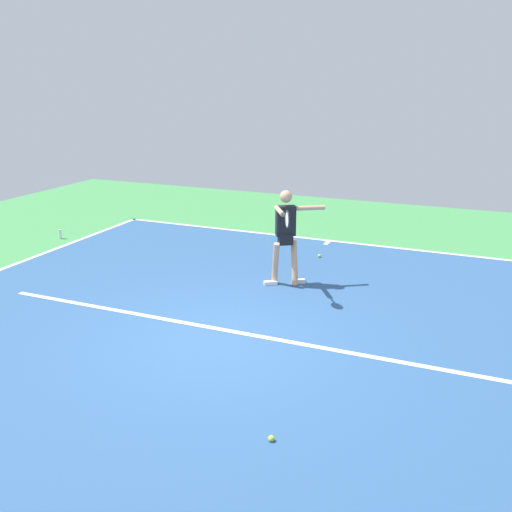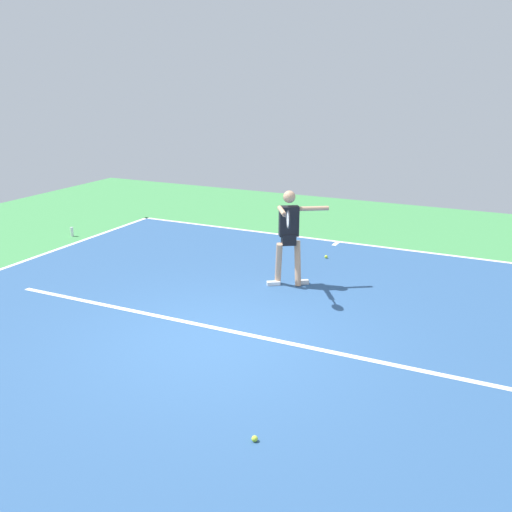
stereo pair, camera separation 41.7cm
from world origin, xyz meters
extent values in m
plane|color=#428E4C|center=(0.00, 0.00, 0.00)|extent=(20.87, 20.87, 0.00)
cube|color=#2D5484|center=(0.00, 0.00, 0.00)|extent=(10.82, 11.49, 0.00)
cube|color=white|center=(0.00, -5.69, 0.00)|extent=(10.82, 0.10, 0.01)
cube|color=white|center=(0.00, -0.34, 0.00)|extent=(8.11, 0.10, 0.01)
cube|color=white|center=(0.00, -5.49, 0.00)|extent=(0.10, 0.30, 0.01)
cylinder|color=tan|center=(-0.20, -2.66, 0.40)|extent=(0.25, 0.30, 0.82)
cube|color=white|center=(-0.27, -2.70, 0.04)|extent=(0.26, 0.21, 0.07)
cylinder|color=tan|center=(0.10, -2.47, 0.40)|extent=(0.25, 0.30, 0.82)
cube|color=white|center=(0.17, -2.42, 0.04)|extent=(0.26, 0.21, 0.07)
cube|color=black|center=(-0.05, -2.56, 0.86)|extent=(0.32, 0.30, 0.20)
cube|color=black|center=(-0.05, -2.56, 1.19)|extent=(0.38, 0.33, 0.53)
sphere|color=tan|center=(-0.05, -2.56, 1.62)|extent=(0.22, 0.22, 0.22)
cylinder|color=tan|center=(-0.42, -2.80, 1.40)|extent=(0.49, 0.35, 0.08)
cylinder|color=tan|center=(-0.05, -2.25, 1.43)|extent=(0.35, 0.49, 0.08)
cylinder|color=black|center=(-0.25, -1.93, 1.43)|extent=(0.14, 0.20, 0.03)
torus|color=black|center=(-0.38, -1.72, 1.43)|extent=(0.18, 0.26, 0.29)
cylinder|color=silver|center=(-0.38, -1.72, 1.43)|extent=(0.14, 0.21, 0.25)
sphere|color=#CCE033|center=(-0.16, -4.38, 0.03)|extent=(0.07, 0.07, 0.07)
sphere|color=#C6E53D|center=(-1.55, 1.93, 0.03)|extent=(0.07, 0.07, 0.07)
cylinder|color=white|center=(5.84, -3.42, 0.11)|extent=(0.07, 0.07, 0.22)
camera|label=1|loc=(-3.39, 6.68, 3.59)|focal=40.23mm
camera|label=2|loc=(-3.77, 6.51, 3.59)|focal=40.23mm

